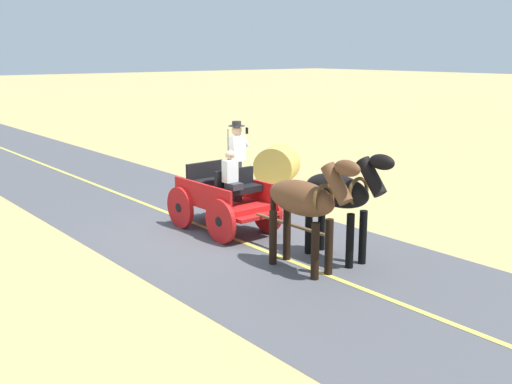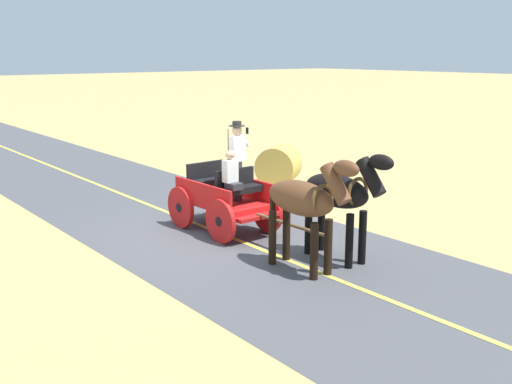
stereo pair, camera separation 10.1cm
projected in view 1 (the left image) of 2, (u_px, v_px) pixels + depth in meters
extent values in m
plane|color=tan|center=(221.00, 234.00, 13.64)|extent=(200.00, 200.00, 0.00)
cube|color=#4C4C51|center=(221.00, 234.00, 13.64)|extent=(5.43, 160.00, 0.01)
cube|color=#DBCC4C|center=(221.00, 234.00, 13.64)|extent=(0.12, 160.00, 0.00)
cube|color=red|center=(223.00, 202.00, 13.83)|extent=(1.26, 2.23, 0.12)
cube|color=red|center=(242.00, 186.00, 14.13)|extent=(0.11, 2.09, 0.44)
cube|color=red|center=(202.00, 193.00, 13.41)|extent=(0.11, 2.09, 0.44)
cube|color=red|center=(258.00, 217.00, 12.95)|extent=(1.09, 0.27, 0.08)
cube|color=red|center=(193.00, 200.00, 14.77)|extent=(0.72, 0.22, 0.06)
cube|color=black|center=(239.00, 190.00, 13.30)|extent=(1.03, 0.39, 0.14)
cube|color=black|center=(234.00, 179.00, 13.38)|extent=(1.02, 0.11, 0.44)
cube|color=black|center=(210.00, 182.00, 14.12)|extent=(1.03, 0.39, 0.14)
cube|color=black|center=(205.00, 171.00, 14.20)|extent=(1.02, 0.11, 0.44)
cylinder|color=red|center=(267.00, 211.00, 13.71)|extent=(0.12, 0.96, 0.96)
cylinder|color=black|center=(267.00, 211.00, 13.71)|extent=(0.13, 0.21, 0.21)
cylinder|color=red|center=(220.00, 221.00, 12.89)|extent=(0.12, 0.96, 0.96)
cylinder|color=black|center=(220.00, 221.00, 12.89)|extent=(0.13, 0.21, 0.21)
cylinder|color=red|center=(225.00, 199.00, 14.85)|extent=(0.12, 0.96, 0.96)
cylinder|color=black|center=(225.00, 199.00, 14.85)|extent=(0.13, 0.21, 0.21)
cylinder|color=red|center=(180.00, 207.00, 14.04)|extent=(0.12, 0.96, 0.96)
cylinder|color=black|center=(180.00, 207.00, 14.04)|extent=(0.13, 0.21, 0.21)
cylinder|color=brown|center=(289.00, 224.00, 12.20)|extent=(0.12, 2.00, 0.07)
cylinder|color=black|center=(228.00, 160.00, 12.95)|extent=(0.02, 0.02, 1.30)
cylinder|color=#2D2D33|center=(237.00, 181.00, 13.57)|extent=(0.22, 0.22, 0.90)
cube|color=silver|center=(237.00, 149.00, 13.40)|extent=(0.35, 0.23, 0.56)
sphere|color=tan|center=(237.00, 130.00, 13.31)|extent=(0.22, 0.22, 0.22)
cylinder|color=black|center=(237.00, 126.00, 13.29)|extent=(0.36, 0.36, 0.01)
cylinder|color=black|center=(237.00, 124.00, 13.28)|extent=(0.20, 0.20, 0.10)
cylinder|color=silver|center=(244.00, 140.00, 13.45)|extent=(0.26, 0.09, 0.32)
cube|color=black|center=(247.00, 131.00, 13.42)|extent=(0.02, 0.07, 0.14)
cube|color=#2D2D33|center=(234.00, 186.00, 13.02)|extent=(0.29, 0.33, 0.14)
cube|color=silver|center=(230.00, 171.00, 13.04)|extent=(0.30, 0.21, 0.48)
sphere|color=tan|center=(230.00, 155.00, 12.96)|extent=(0.20, 0.20, 0.20)
ellipsoid|color=black|center=(336.00, 191.00, 11.74)|extent=(0.59, 1.57, 0.64)
cylinder|color=black|center=(363.00, 237.00, 11.63)|extent=(0.15, 0.15, 1.05)
cylinder|color=black|center=(350.00, 241.00, 11.40)|extent=(0.15, 0.15, 1.05)
cylinder|color=black|center=(321.00, 225.00, 12.45)|extent=(0.15, 0.15, 1.05)
cylinder|color=black|center=(309.00, 228.00, 12.22)|extent=(0.15, 0.15, 1.05)
cylinder|color=black|center=(372.00, 177.00, 11.01)|extent=(0.27, 0.65, 0.73)
ellipsoid|color=black|center=(382.00, 162.00, 10.78)|extent=(0.23, 0.54, 0.28)
cube|color=black|center=(371.00, 175.00, 11.02)|extent=(0.07, 0.50, 0.56)
cylinder|color=black|center=(309.00, 199.00, 12.36)|extent=(0.11, 0.11, 0.70)
torus|color=brown|center=(358.00, 191.00, 11.31)|extent=(0.55, 0.08, 0.55)
ellipsoid|color=brown|center=(301.00, 198.00, 11.14)|extent=(0.64, 1.59, 0.64)
cylinder|color=black|center=(329.00, 247.00, 11.05)|extent=(0.15, 0.15, 1.05)
cylinder|color=black|center=(315.00, 251.00, 10.81)|extent=(0.15, 0.15, 1.05)
cylinder|color=black|center=(287.00, 234.00, 11.85)|extent=(0.15, 0.15, 1.05)
cylinder|color=black|center=(273.00, 238.00, 11.61)|extent=(0.15, 0.15, 1.05)
cylinder|color=brown|center=(337.00, 184.00, 10.44)|extent=(0.29, 0.66, 0.73)
ellipsoid|color=brown|center=(347.00, 168.00, 10.21)|extent=(0.25, 0.55, 0.28)
cube|color=black|center=(336.00, 182.00, 10.44)|extent=(0.08, 0.50, 0.56)
cylinder|color=black|center=(273.00, 206.00, 11.75)|extent=(0.11, 0.11, 0.70)
torus|color=brown|center=(323.00, 199.00, 10.72)|extent=(0.55, 0.10, 0.55)
cylinder|color=gold|center=(277.00, 166.00, 18.54)|extent=(1.58, 1.61, 1.20)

